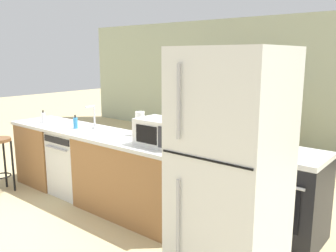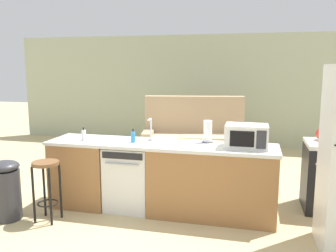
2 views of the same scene
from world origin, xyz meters
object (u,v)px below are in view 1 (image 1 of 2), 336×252
(kettle, at_px, (276,139))
(couch, at_px, (210,135))
(stove_range, at_px, (284,196))
(microwave, at_px, (161,132))
(soap_bottle, at_px, (75,123))
(paper_towel_roll, at_px, (140,124))
(dish_soap_bottle, at_px, (43,118))
(refrigerator, at_px, (230,178))
(dishwasher, at_px, (77,163))

(kettle, height_order, couch, couch)
(stove_range, relative_size, kettle, 4.39)
(microwave, xyz_separation_m, couch, (-1.07, 2.62, -0.65))
(soap_bottle, bearing_deg, paper_towel_roll, 13.76)
(stove_range, height_order, kettle, kettle)
(kettle, bearing_deg, soap_bottle, -163.23)
(stove_range, height_order, dish_soap_bottle, dish_soap_bottle)
(stove_range, xyz_separation_m, microwave, (-1.13, -0.55, 0.59))
(refrigerator, relative_size, microwave, 3.77)
(dishwasher, bearing_deg, refrigerator, -11.93)
(stove_range, bearing_deg, couch, 136.69)
(dishwasher, height_order, soap_bottle, soap_bottle)
(microwave, xyz_separation_m, dish_soap_bottle, (-2.09, -0.08, -0.07))
(microwave, bearing_deg, dish_soap_bottle, -177.81)
(refrigerator, relative_size, paper_towel_roll, 6.68)
(refrigerator, distance_m, soap_bottle, 2.59)
(couch, bearing_deg, dish_soap_bottle, -110.58)
(microwave, relative_size, paper_towel_roll, 1.77)
(soap_bottle, bearing_deg, kettle, 16.77)
(microwave, relative_size, soap_bottle, 2.84)
(refrigerator, height_order, dish_soap_bottle, refrigerator)
(stove_range, relative_size, couch, 0.42)
(paper_towel_roll, xyz_separation_m, soap_bottle, (-0.93, -0.23, -0.07))
(refrigerator, bearing_deg, soap_bottle, 168.62)
(dish_soap_bottle, bearing_deg, microwave, 2.19)
(paper_towel_roll, relative_size, kettle, 1.38)
(refrigerator, xyz_separation_m, paper_towel_roll, (-1.62, 0.74, 0.10))
(stove_range, bearing_deg, dish_soap_bottle, -168.92)
(dishwasher, xyz_separation_m, couch, (0.40, 2.62, -0.03))
(soap_bottle, bearing_deg, couch, 82.62)
(paper_towel_roll, relative_size, couch, 0.13)
(stove_range, height_order, couch, couch)
(stove_range, distance_m, refrigerator, 1.20)
(soap_bottle, distance_m, couch, 2.74)
(soap_bottle, bearing_deg, stove_range, 12.97)
(kettle, bearing_deg, couch, 136.30)
(dish_soap_bottle, bearing_deg, stove_range, 11.08)
(dishwasher, relative_size, couch, 0.39)
(stove_range, bearing_deg, soap_bottle, -167.03)
(soap_bottle, relative_size, dish_soap_bottle, 1.00)
(microwave, height_order, soap_bottle, microwave)
(dishwasher, relative_size, stove_range, 0.93)
(paper_towel_roll, height_order, dish_soap_bottle, paper_towel_roll)
(microwave, height_order, couch, couch)
(kettle, distance_m, couch, 2.87)
(microwave, bearing_deg, stove_range, 25.98)
(soap_bottle, bearing_deg, dishwasher, 146.25)
(dishwasher, distance_m, refrigerator, 2.71)
(kettle, xyz_separation_m, couch, (-2.03, 1.94, -0.59))
(refrigerator, height_order, microwave, refrigerator)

